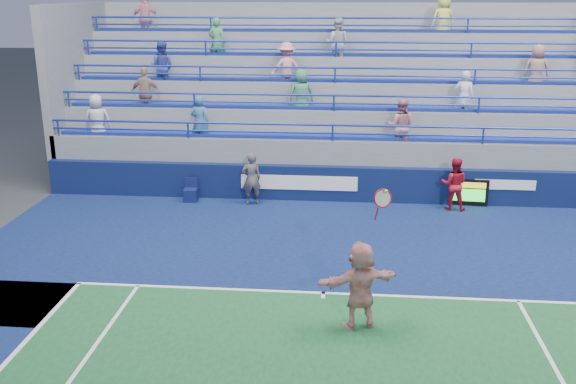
# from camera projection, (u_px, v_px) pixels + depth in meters

# --- Properties ---
(ground) EXTENTS (120.00, 120.00, 0.00)m
(ground) POSITION_uv_depth(u_px,v_px,m) (323.00, 294.00, 13.83)
(ground) COLOR #333538
(sponsor_wall) EXTENTS (18.00, 0.32, 1.10)m
(sponsor_wall) POSITION_uv_depth(u_px,v_px,m) (332.00, 184.00, 19.84)
(sponsor_wall) COLOR #0A1B3C
(sponsor_wall) RESTS_ON ground
(bleacher_stand) EXTENTS (18.00, 5.60, 6.13)m
(bleacher_stand) POSITION_uv_depth(u_px,v_px,m) (334.00, 127.00, 23.13)
(bleacher_stand) COLOR slate
(bleacher_stand) RESTS_ON ground
(serve_speed_board) EXTENTS (1.22, 0.23, 0.84)m
(serve_speed_board) POSITION_uv_depth(u_px,v_px,m) (468.00, 192.00, 19.41)
(serve_speed_board) COLOR black
(serve_speed_board) RESTS_ON ground
(judge_chair) EXTENTS (0.43, 0.43, 0.72)m
(judge_chair) POSITION_uv_depth(u_px,v_px,m) (191.00, 194.00, 19.86)
(judge_chair) COLOR #0D1743
(judge_chair) RESTS_ON ground
(tennis_player) EXTENTS (1.71, 1.08, 2.82)m
(tennis_player) POSITION_uv_depth(u_px,v_px,m) (360.00, 285.00, 12.23)
(tennis_player) COLOR white
(tennis_player) RESTS_ON ground
(line_judge) EXTENTS (0.69, 0.57, 1.62)m
(line_judge) POSITION_uv_depth(u_px,v_px,m) (251.00, 179.00, 19.42)
(line_judge) COLOR #141639
(line_judge) RESTS_ON ground
(ball_girl) EXTENTS (0.85, 0.71, 1.58)m
(ball_girl) POSITION_uv_depth(u_px,v_px,m) (454.00, 184.00, 18.96)
(ball_girl) COLOR #AA1324
(ball_girl) RESTS_ON ground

